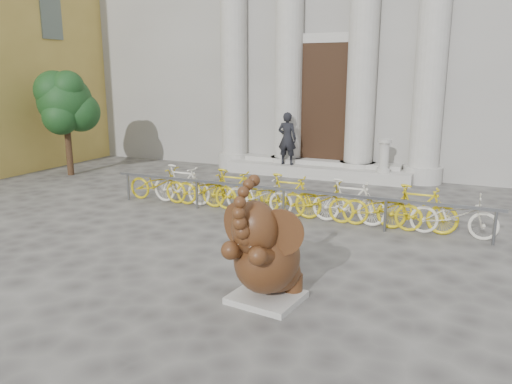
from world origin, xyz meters
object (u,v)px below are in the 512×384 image
at_px(elephant_statue, 266,256).
at_px(tree, 65,103).
at_px(pedestrian, 287,138).
at_px(bike_rack, 287,195).

relative_size(elephant_statue, tree, 0.58).
height_order(elephant_statue, pedestrian, pedestrian).
bearing_deg(tree, pedestrian, 23.91).
distance_m(elephant_statue, bike_rack, 4.52).
bearing_deg(bike_rack, elephant_statue, -73.40).
height_order(elephant_statue, tree, tree).
bearing_deg(pedestrian, tree, 22.83).
distance_m(elephant_statue, tree, 11.38).
distance_m(bike_rack, tree, 8.59).
distance_m(bike_rack, pedestrian, 4.94).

